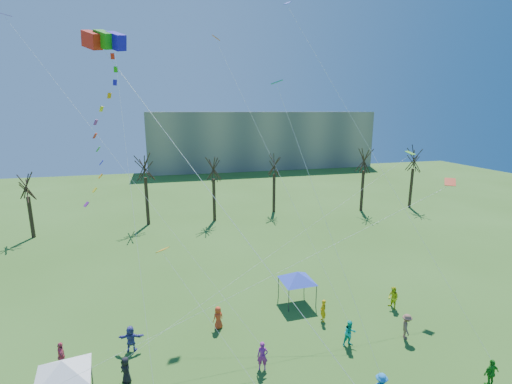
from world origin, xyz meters
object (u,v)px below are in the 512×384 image
object	(u,v)px
distant_building	(261,140)
canopy_tent_white	(62,368)
canopy_tent_blue	(297,276)
big_box_kite	(108,133)

from	to	relation	value
distant_building	canopy_tent_white	bearing A→B (deg)	-112.52
canopy_tent_white	canopy_tent_blue	bearing A→B (deg)	23.73
distant_building	big_box_kite	size ratio (longest dim) A/B	2.62
canopy_tent_blue	distant_building	bearing A→B (deg)	76.81
canopy_tent_blue	big_box_kite	bearing A→B (deg)	-163.96
canopy_tent_white	canopy_tent_blue	xyz separation A→B (m)	(15.47, 6.80, -0.07)
distant_building	canopy_tent_blue	distance (m)	72.25
canopy_tent_white	canopy_tent_blue	distance (m)	16.89
canopy_tent_blue	canopy_tent_white	bearing A→B (deg)	-156.27
big_box_kite	canopy_tent_blue	world-z (taller)	big_box_kite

